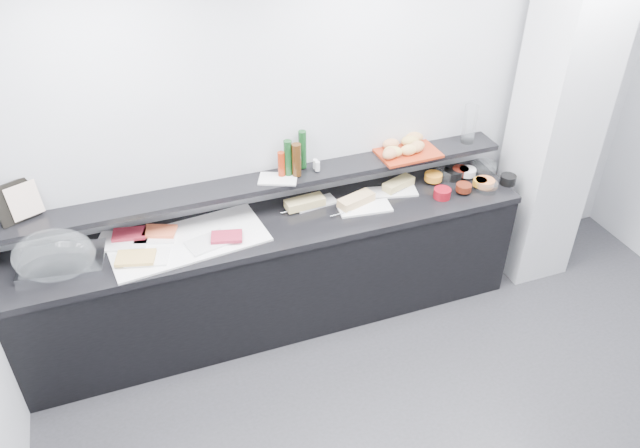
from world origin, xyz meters
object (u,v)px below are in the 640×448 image
object	(u,v)px
carafe	(470,124)
sandwich_plate_mid	(365,208)
framed_print	(15,202)
bread_tray	(407,152)
cloche_base	(62,261)
condiment_tray	(278,179)

from	to	relation	value
carafe	sandwich_plate_mid	bearing A→B (deg)	-165.82
framed_print	bread_tray	world-z (taller)	framed_print
cloche_base	sandwich_plate_mid	world-z (taller)	cloche_base
sandwich_plate_mid	framed_print	bearing A→B (deg)	179.09
bread_tray	carafe	world-z (taller)	carafe
cloche_base	carafe	bearing A→B (deg)	11.77
framed_print	bread_tray	distance (m)	2.66
sandwich_plate_mid	carafe	size ratio (longest dim) A/B	1.26
sandwich_plate_mid	bread_tray	world-z (taller)	bread_tray
cloche_base	condiment_tray	bearing A→B (deg)	13.35
sandwich_plate_mid	framed_print	distance (m)	2.28
condiment_tray	carafe	size ratio (longest dim) A/B	0.87
framed_print	condiment_tray	distance (m)	1.66
condiment_tray	framed_print	bearing A→B (deg)	-160.13
condiment_tray	sandwich_plate_mid	bearing A→B (deg)	3.76
framed_print	carafe	bearing A→B (deg)	-25.96
cloche_base	sandwich_plate_mid	size ratio (longest dim) A/B	1.36
framed_print	carafe	world-z (taller)	carafe
cloche_base	condiment_tray	world-z (taller)	condiment_tray
bread_tray	carafe	xyz separation A→B (m)	(0.51, 0.01, 0.14)
cloche_base	carafe	size ratio (longest dim) A/B	1.71
cloche_base	bread_tray	size ratio (longest dim) A/B	1.15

